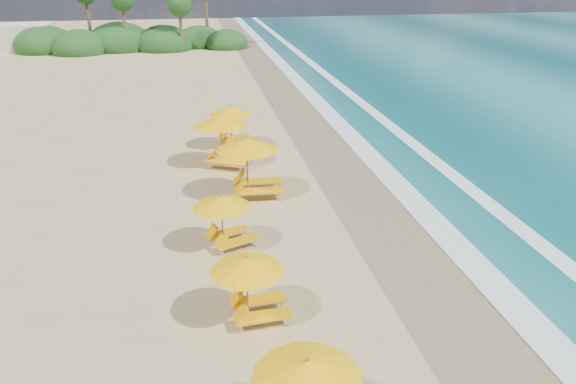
% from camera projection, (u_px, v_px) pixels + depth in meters
% --- Properties ---
extents(ground, '(160.00, 160.00, 0.00)m').
position_uv_depth(ground, '(288.00, 220.00, 20.55)').
color(ground, tan).
rests_on(ground, ground).
extents(wet_sand, '(4.00, 160.00, 0.01)m').
position_uv_depth(wet_sand, '(386.00, 212.00, 21.21)').
color(wet_sand, '#8E7A54').
rests_on(wet_sand, ground).
extents(surf_foam, '(4.00, 160.00, 0.01)m').
position_uv_depth(surf_foam, '(448.00, 206.00, 21.65)').
color(surf_foam, white).
rests_on(surf_foam, ground).
extents(station_1, '(2.30, 2.15, 2.05)m').
position_uv_depth(station_1, '(253.00, 284.00, 14.45)').
color(station_1, olive).
rests_on(station_1, ground).
extents(station_2, '(2.61, 2.57, 2.02)m').
position_uv_depth(station_2, '(226.00, 217.00, 18.24)').
color(station_2, olive).
rests_on(station_2, ground).
extents(station_3, '(2.94, 2.74, 2.65)m').
position_uv_depth(station_3, '(252.00, 163.00, 22.15)').
color(station_3, olive).
rests_on(station_3, ground).
extents(station_4, '(3.45, 3.45, 2.60)m').
position_uv_depth(station_4, '(225.00, 137.00, 25.48)').
color(station_4, olive).
rests_on(station_4, ground).
extents(station_5, '(3.03, 2.99, 2.34)m').
position_uv_depth(station_5, '(234.00, 123.00, 28.15)').
color(station_5, olive).
rests_on(station_5, ground).
extents(treeline, '(25.80, 8.80, 9.74)m').
position_uv_depth(treeline, '(129.00, 41.00, 59.48)').
color(treeline, '#163D14').
rests_on(treeline, ground).
extents(beach_building, '(7.00, 5.00, 2.80)m').
position_uv_depth(beach_building, '(20.00, 37.00, 59.56)').
color(beach_building, beige).
rests_on(beach_building, ground).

